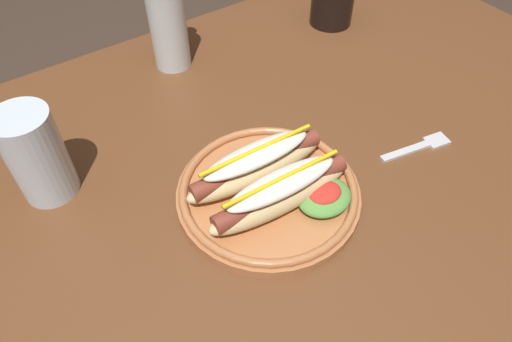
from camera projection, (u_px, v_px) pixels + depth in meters
dining_table at (254, 201)px, 0.77m from camera, size 1.40×0.84×0.74m
hot_dog_plate at (271, 187)px, 0.63m from camera, size 0.26×0.26×0.08m
fork at (420, 146)px, 0.72m from camera, size 0.12×0.04×0.00m
water_cup at (36, 155)px, 0.61m from camera, size 0.08×0.08×0.14m
glass_bottle at (167, 18)px, 0.80m from camera, size 0.07×0.07×0.24m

